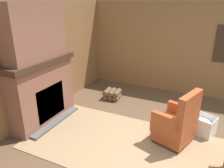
# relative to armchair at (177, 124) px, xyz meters

# --- Properties ---
(ground_plane) EXTENTS (14.00, 14.00, 0.00)m
(ground_plane) POSITION_rel_armchair_xyz_m (-0.11, -0.38, -0.37)
(ground_plane) COLOR brown
(wood_panel_wall_left) EXTENTS (0.06, 6.04, 2.37)m
(wood_panel_wall_left) POSITION_rel_armchair_xyz_m (-2.86, -0.38, 0.82)
(wood_panel_wall_left) COLOR olive
(wood_panel_wall_left) RESTS_ON ground
(wood_panel_wall_back) EXTENTS (6.04, 0.09, 2.37)m
(wood_panel_wall_back) POSITION_rel_armchair_xyz_m (-0.09, 2.37, 0.82)
(wood_panel_wall_back) COLOR olive
(wood_panel_wall_back) RESTS_ON ground
(fireplace_hearth) EXTENTS (0.64, 1.58, 1.32)m
(fireplace_hearth) POSITION_rel_armchair_xyz_m (-2.60, -0.38, 0.29)
(fireplace_hearth) COLOR brown
(fireplace_hearth) RESTS_ON ground
(chimney_breast) EXTENTS (0.38, 1.30, 1.02)m
(chimney_breast) POSITION_rel_armchair_xyz_m (-2.61, -0.38, 1.47)
(chimney_breast) COLOR brown
(chimney_breast) RESTS_ON fireplace_hearth
(area_rug) EXTENTS (3.78, 1.81, 0.01)m
(area_rug) POSITION_rel_armchair_xyz_m (-0.60, -0.45, -0.36)
(area_rug) COLOR #997A56
(area_rug) RESTS_ON ground
(armchair) EXTENTS (0.75, 0.78, 1.00)m
(armchair) POSITION_rel_armchair_xyz_m (0.00, 0.00, 0.00)
(armchair) COLOR #A84723
(armchair) RESTS_ON ground
(firewood_stack) EXTENTS (0.43, 0.39, 0.24)m
(firewood_stack) POSITION_rel_armchair_xyz_m (-1.79, 1.18, -0.25)
(firewood_stack) COLOR brown
(firewood_stack) RESTS_ON ground
(laundry_basket) EXTENTS (0.53, 0.48, 0.35)m
(laundry_basket) POSITION_rel_armchair_xyz_m (0.40, 0.52, -0.19)
(laundry_basket) COLOR white
(laundry_basket) RESTS_ON ground
(oil_lamp_vase) EXTENTS (0.09, 0.09, 0.31)m
(oil_lamp_vase) POSITION_rel_armchair_xyz_m (-2.66, -0.72, 1.07)
(oil_lamp_vase) COLOR #47708E
(oil_lamp_vase) RESTS_ON fireplace_hearth
(storage_case) EXTENTS (0.13, 0.25, 0.14)m
(storage_case) POSITION_rel_armchair_xyz_m (-2.66, -0.00, 1.02)
(storage_case) COLOR black
(storage_case) RESTS_ON fireplace_hearth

